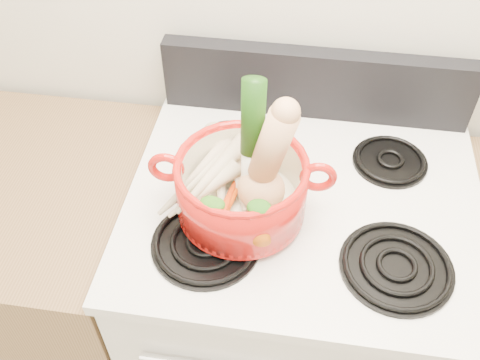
# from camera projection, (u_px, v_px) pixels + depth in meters

# --- Properties ---
(stove_body) EXTENTS (0.76, 0.65, 0.92)m
(stove_body) POSITION_uv_depth(u_px,v_px,m) (290.00, 311.00, 1.53)
(stove_body) COLOR silver
(stove_body) RESTS_ON floor
(cooktop) EXTENTS (0.78, 0.67, 0.03)m
(cooktop) POSITION_uv_depth(u_px,v_px,m) (304.00, 202.00, 1.19)
(cooktop) COLOR silver
(cooktop) RESTS_ON stove_body
(control_backsplash) EXTENTS (0.76, 0.05, 0.18)m
(control_backsplash) POSITION_uv_depth(u_px,v_px,m) (316.00, 84.00, 1.32)
(control_backsplash) COLOR black
(control_backsplash) RESTS_ON cooktop
(burner_front_left) EXTENTS (0.22, 0.22, 0.02)m
(burner_front_left) POSITION_uv_depth(u_px,v_px,m) (206.00, 242.00, 1.08)
(burner_front_left) COLOR black
(burner_front_left) RESTS_ON cooktop
(burner_front_right) EXTENTS (0.22, 0.22, 0.02)m
(burner_front_right) POSITION_uv_depth(u_px,v_px,m) (397.00, 266.00, 1.04)
(burner_front_right) COLOR black
(burner_front_right) RESTS_ON cooktop
(burner_back_left) EXTENTS (0.17, 0.17, 0.02)m
(burner_back_left) POSITION_uv_depth(u_px,v_px,m) (230.00, 143.00, 1.29)
(burner_back_left) COLOR black
(burner_back_left) RESTS_ON cooktop
(burner_back_right) EXTENTS (0.17, 0.17, 0.02)m
(burner_back_right) POSITION_uv_depth(u_px,v_px,m) (390.00, 160.00, 1.25)
(burner_back_right) COLOR black
(burner_back_right) RESTS_ON cooktop
(dutch_oven) EXTENTS (0.28, 0.28, 0.13)m
(dutch_oven) POSITION_uv_depth(u_px,v_px,m) (241.00, 188.00, 1.08)
(dutch_oven) COLOR #B5150F
(dutch_oven) RESTS_ON burner_front_left
(pot_handle_left) EXTENTS (0.08, 0.02, 0.07)m
(pot_handle_left) POSITION_uv_depth(u_px,v_px,m) (166.00, 168.00, 1.06)
(pot_handle_left) COLOR #B5150F
(pot_handle_left) RESTS_ON dutch_oven
(pot_handle_right) EXTENTS (0.08, 0.02, 0.07)m
(pot_handle_right) POSITION_uv_depth(u_px,v_px,m) (318.00, 177.00, 1.04)
(pot_handle_right) COLOR #B5150F
(pot_handle_right) RESTS_ON dutch_oven
(squash) EXTENTS (0.18, 0.14, 0.27)m
(squash) POSITION_uv_depth(u_px,v_px,m) (263.00, 160.00, 1.02)
(squash) COLOR tan
(squash) RESTS_ON dutch_oven
(leek) EXTENTS (0.05, 0.08, 0.30)m
(leek) POSITION_uv_depth(u_px,v_px,m) (252.00, 144.00, 1.01)
(leek) COLOR silver
(leek) RESTS_ON dutch_oven
(ginger) EXTENTS (0.09, 0.08, 0.04)m
(ginger) POSITION_uv_depth(u_px,v_px,m) (258.00, 171.00, 1.14)
(ginger) COLOR tan
(ginger) RESTS_ON dutch_oven
(parsnip_0) EXTENTS (0.11, 0.25, 0.07)m
(parsnip_0) POSITION_uv_depth(u_px,v_px,m) (219.00, 170.00, 1.14)
(parsnip_0) COLOR beige
(parsnip_0) RESTS_ON dutch_oven
(parsnip_1) EXTENTS (0.16, 0.21, 0.06)m
(parsnip_1) POSITION_uv_depth(u_px,v_px,m) (196.00, 178.00, 1.11)
(parsnip_1) COLOR beige
(parsnip_1) RESTS_ON dutch_oven
(parsnip_2) EXTENTS (0.10, 0.19, 0.06)m
(parsnip_2) POSITION_uv_depth(u_px,v_px,m) (236.00, 172.00, 1.12)
(parsnip_2) COLOR beige
(parsnip_2) RESTS_ON dutch_oven
(parsnip_3) EXTENTS (0.15, 0.16, 0.05)m
(parsnip_3) POSITION_uv_depth(u_px,v_px,m) (203.00, 190.00, 1.08)
(parsnip_3) COLOR beige
(parsnip_3) RESTS_ON dutch_oven
(parsnip_4) EXTENTS (0.14, 0.20, 0.06)m
(parsnip_4) POSITION_uv_depth(u_px,v_px,m) (211.00, 157.00, 1.13)
(parsnip_4) COLOR beige
(parsnip_4) RESTS_ON dutch_oven
(parsnip_5) EXTENTS (0.14, 0.22, 0.06)m
(parsnip_5) POSITION_uv_depth(u_px,v_px,m) (212.00, 174.00, 1.09)
(parsnip_5) COLOR beige
(parsnip_5) RESTS_ON dutch_oven
(carrot_0) EXTENTS (0.07, 0.15, 0.04)m
(carrot_0) POSITION_uv_depth(u_px,v_px,m) (225.00, 211.00, 1.07)
(carrot_0) COLOR #DC3E0B
(carrot_0) RESTS_ON dutch_oven
(carrot_1) EXTENTS (0.05, 0.15, 0.04)m
(carrot_1) POSITION_uv_depth(u_px,v_px,m) (224.00, 210.00, 1.07)
(carrot_1) COLOR #BC3509
(carrot_1) RESTS_ON dutch_oven
(carrot_2) EXTENTS (0.07, 0.19, 0.05)m
(carrot_2) POSITION_uv_depth(u_px,v_px,m) (259.00, 204.00, 1.06)
(carrot_2) COLOR #D95E0A
(carrot_2) RESTS_ON dutch_oven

